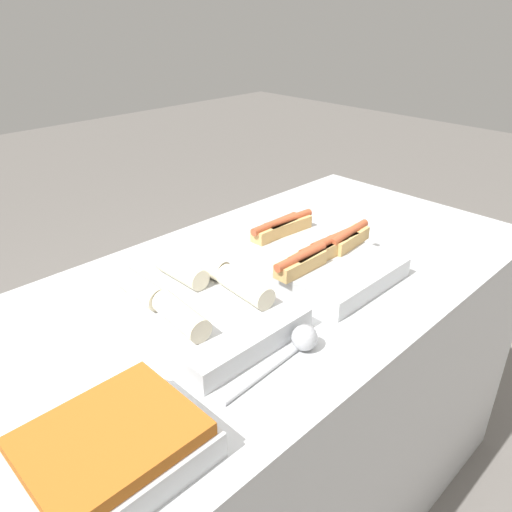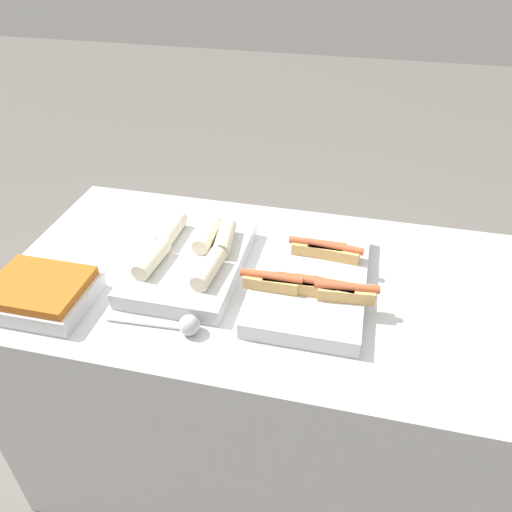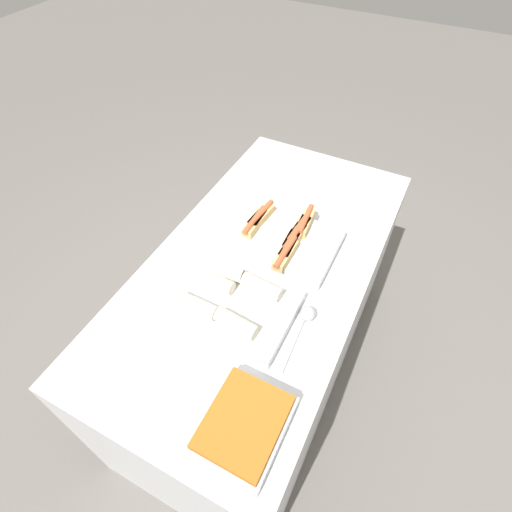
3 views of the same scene
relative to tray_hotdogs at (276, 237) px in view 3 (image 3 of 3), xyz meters
name	(u,v)px [view 3 (image 3 of 3)]	position (x,y,z in m)	size (l,w,h in m)	color
ground_plane	(260,365)	(-0.11, 0.01, -0.93)	(12.00, 12.00, 0.00)	slate
counter	(261,322)	(-0.11, 0.01, -0.48)	(1.59, 0.82, 0.90)	silver
tray_hotdogs	(276,237)	(0.00, 0.00, 0.00)	(0.37, 0.50, 0.10)	silver
tray_wraps	(229,302)	(-0.36, 0.01, 0.00)	(0.30, 0.44, 0.10)	silver
tray_side_front	(244,425)	(-0.71, -0.23, 0.00)	(0.27, 0.22, 0.07)	silver
serving_spoon_near	(306,317)	(-0.29, -0.25, -0.01)	(0.25, 0.06, 0.06)	#B2B5BA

